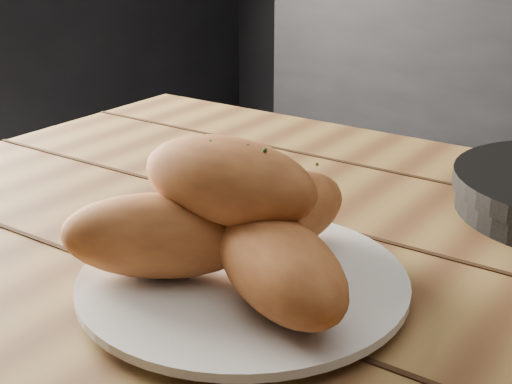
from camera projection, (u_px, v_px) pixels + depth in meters
The scene contains 2 objects.
plate at pixel (243, 284), 0.63m from camera, with size 0.29×0.29×0.02m.
bread_rolls at pixel (234, 223), 0.61m from camera, with size 0.30×0.27×0.12m.
Camera 1 is at (0.06, -0.82, 1.06)m, focal length 50.00 mm.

